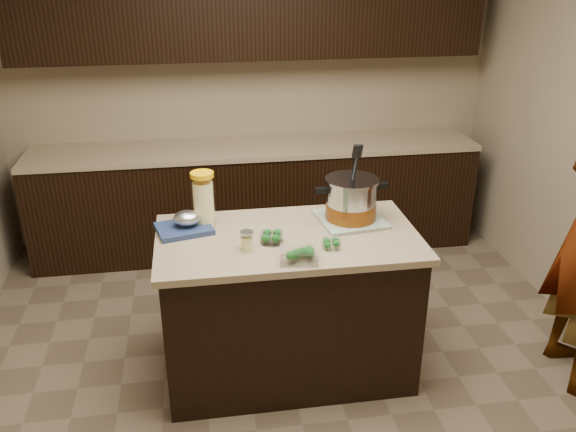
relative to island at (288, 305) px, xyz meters
The scene contains 12 objects.
ground_plane 0.45m from the island, ahead, with size 4.00×4.00×0.00m, color brown.
room_shell 1.26m from the island, ahead, with size 4.04×4.04×2.72m.
back_cabinets 1.81m from the island, 90.00° to the left, with size 3.60×0.63×2.33m.
island is the anchor object (origin of this frame).
dish_towel 0.62m from the island, 19.81° to the left, with size 0.36×0.36×0.02m, color #54754F.
stock_pot 0.71m from the island, 19.79° to the left, with size 0.44×0.33×0.44m.
lemonade_pitcher 0.78m from the island, 154.94° to the left, with size 0.15×0.15×0.32m.
mason_jar 0.57m from the island, 150.44° to the right, with size 0.09×0.09×0.12m.
broccoli_tub_left 0.49m from the island, 145.72° to the right, with size 0.15×0.15×0.06m.
broccoli_tub_right 0.54m from the island, 41.75° to the right, with size 0.14×0.14×0.05m.
broccoli_tub_rect 0.57m from the island, 88.17° to the right, with size 0.22×0.17×0.07m.
blue_tray 0.76m from the island, 164.80° to the left, with size 0.35×0.30×0.11m.
Camera 1 is at (-0.48, -3.01, 2.37)m, focal length 38.00 mm.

